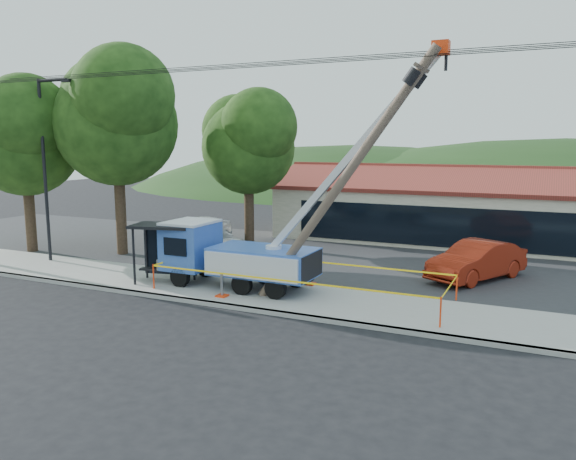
% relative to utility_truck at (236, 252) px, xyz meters
% --- Properties ---
extents(ground, '(120.00, 120.00, 0.00)m').
position_rel_utility_truck_xyz_m(ground, '(2.91, -4.44, -1.60)').
color(ground, black).
rests_on(ground, ground).
extents(curb, '(60.00, 0.25, 0.15)m').
position_rel_utility_truck_xyz_m(curb, '(2.91, -2.34, -1.52)').
color(curb, '#9C9991').
rests_on(curb, ground).
extents(sidewalk, '(60.00, 4.00, 0.15)m').
position_rel_utility_truck_xyz_m(sidewalk, '(2.91, -0.44, -1.52)').
color(sidewalk, '#9C9991').
rests_on(sidewalk, ground).
extents(parking_lot, '(60.00, 12.00, 0.10)m').
position_rel_utility_truck_xyz_m(parking_lot, '(2.91, 7.56, -1.55)').
color(parking_lot, '#28282B').
rests_on(parking_lot, ground).
extents(strip_mall, '(22.50, 8.53, 4.67)m').
position_rel_utility_truck_xyz_m(strip_mall, '(6.91, 15.54, 0.28)').
color(strip_mall, '#BAB093').
rests_on(strip_mall, ground).
extents(streetlight, '(2.13, 0.22, 9.00)m').
position_rel_utility_truck_xyz_m(streetlight, '(-10.88, 0.56, 3.71)').
color(streetlight, black).
rests_on(streetlight, ground).
extents(tree_west_near, '(7.56, 6.72, 10.80)m').
position_rel_utility_truck_xyz_m(tree_west_near, '(-9.09, 3.56, 5.93)').
color(tree_west_near, '#332316').
rests_on(tree_west_near, ground).
extents(tree_west_far, '(6.84, 6.08, 9.48)m').
position_rel_utility_truck_xyz_m(tree_west_far, '(-14.09, 2.06, 4.94)').
color(tree_west_far, '#332316').
rests_on(tree_west_far, ground).
extents(tree_lot, '(6.30, 5.60, 8.94)m').
position_rel_utility_truck_xyz_m(tree_lot, '(-4.09, 8.56, 4.61)').
color(tree_lot, '#332316').
rests_on(tree_lot, ground).
extents(hill_west, '(78.40, 56.00, 28.00)m').
position_rel_utility_truck_xyz_m(hill_west, '(-12.09, 50.56, -1.60)').
color(hill_west, '#1A3613').
rests_on(hill_west, ground).
extents(hill_center, '(89.60, 64.00, 32.00)m').
position_rel_utility_truck_xyz_m(hill_center, '(12.91, 50.56, -1.60)').
color(hill_center, '#1A3613').
rests_on(hill_center, ground).
extents(utility_truck, '(11.40, 3.51, 9.15)m').
position_rel_utility_truck_xyz_m(utility_truck, '(0.00, 0.00, 0.00)').
color(utility_truck, black).
rests_on(utility_truck, ground).
extents(leaning_pole, '(6.60, 1.85, 9.10)m').
position_rel_utility_truck_xyz_m(leaning_pole, '(5.06, -0.72, 3.45)').
color(leaning_pole, brown).
rests_on(leaning_pole, ground).
extents(bus_shelter, '(2.87, 2.15, 2.48)m').
position_rel_utility_truck_xyz_m(bus_shelter, '(-3.13, -0.50, 0.37)').
color(bus_shelter, black).
rests_on(bus_shelter, ground).
extents(caution_tape, '(11.43, 3.48, 1.01)m').
position_rel_utility_truck_xyz_m(caution_tape, '(2.83, -0.00, -0.69)').
color(caution_tape, '#FF390D').
rests_on(caution_tape, ground).
extents(car_silver, '(2.37, 5.04, 1.67)m').
position_rel_utility_truck_xyz_m(car_silver, '(-6.97, 7.48, -1.60)').
color(car_silver, silver).
rests_on(car_silver, ground).
extents(car_red, '(3.96, 5.28, 1.66)m').
position_rel_utility_truck_xyz_m(car_red, '(8.77, 5.63, -1.60)').
color(car_red, '#9E230F').
rests_on(car_red, ground).
extents(car_white, '(4.63, 2.82, 1.25)m').
position_rel_utility_truck_xyz_m(car_white, '(-4.95, 6.21, -1.60)').
color(car_white, silver).
rests_on(car_white, ground).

